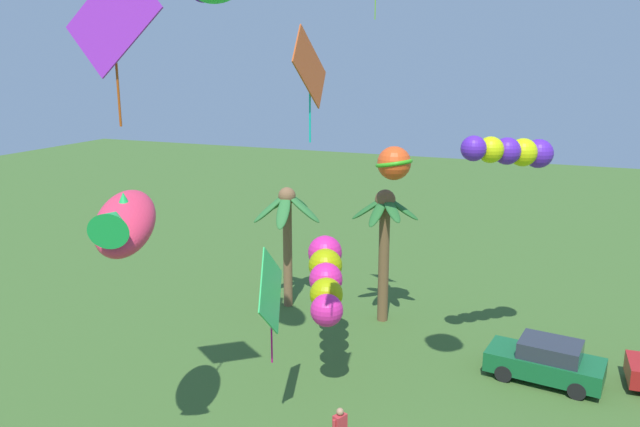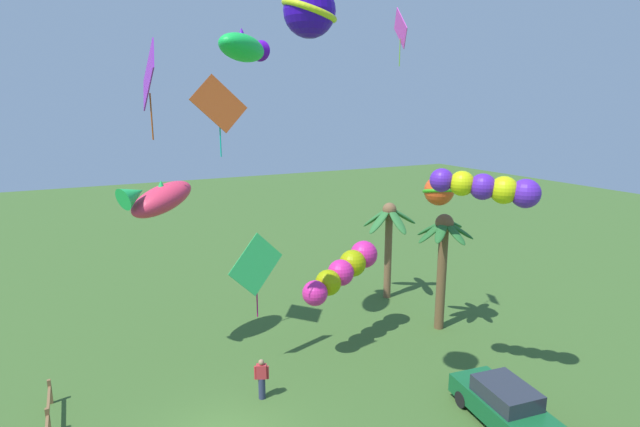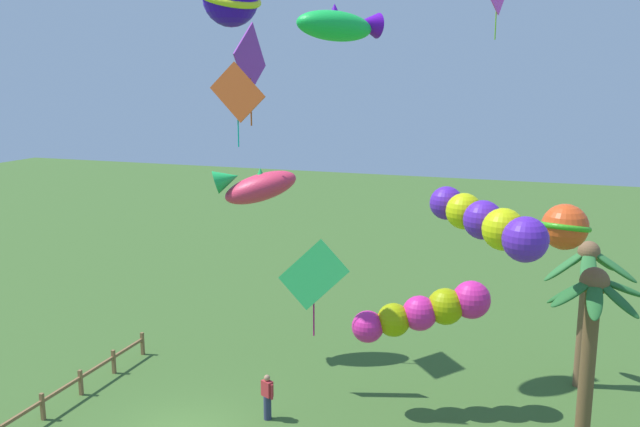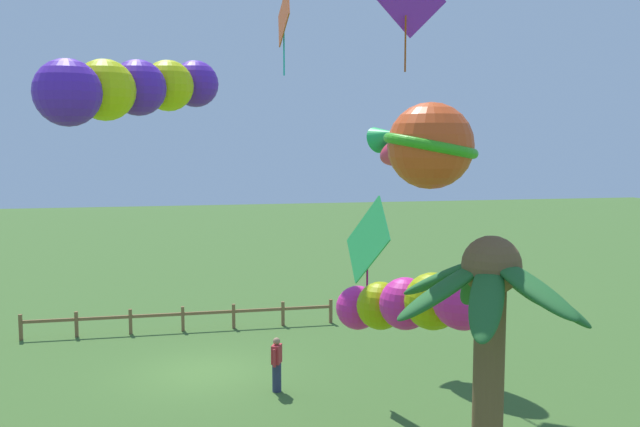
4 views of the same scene
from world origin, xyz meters
The scene contains 12 objects.
palm_tree_0 centered at (-8.24, 12.05, 4.07)m, with size 3.14×3.32×5.55m.
palm_tree_1 centered at (-3.71, 12.05, 4.19)m, with size 2.86×2.97×5.80m.
rail_fence centered at (0.55, -4.96, 0.58)m, with size 11.71×0.12×0.95m.
spectator_0 centered at (-2.02, 2.13, 0.81)m, with size 0.37×0.51×1.59m.
kite_fish_0 centered at (-6.18, 3.24, 13.09)m, with size 3.11×3.11×1.38m.
kite_ball_1 centered at (-3.12, 11.10, 7.08)m, with size 1.85×1.85×1.33m.
kite_tube_2 centered at (-4.36, 6.95, 3.60)m, with size 2.52×4.40×2.06m.
kite_diamond_3 centered at (-6.69, -0.47, 11.89)m, with size 2.77×0.50×3.84m.
kite_diamond_4 centered at (-4.49, 2.89, 4.40)m, with size 0.60×2.52×3.55m.
kite_diamond_5 centered at (-2.45, 1.07, 10.80)m, with size 0.34×1.94×2.69m.
kite_fish_6 centered at (-6.87, -0.42, 7.09)m, with size 2.72×3.60×1.86m.
kite_tube_7 centered at (1.42, 9.36, 8.01)m, with size 2.85×2.95×1.26m.
Camera 3 is at (17.13, 10.82, 11.31)m, focal length 37.99 mm.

